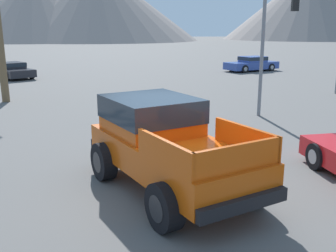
# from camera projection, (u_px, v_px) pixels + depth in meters

# --- Properties ---
(ground_plane) EXTENTS (320.00, 320.00, 0.00)m
(ground_plane) POSITION_uv_depth(u_px,v_px,m) (168.00, 183.00, 9.06)
(ground_plane) COLOR #5B5956
(orange_pickup_truck) EXTENTS (3.83, 5.14, 1.95)m
(orange_pickup_truck) POSITION_uv_depth(u_px,v_px,m) (164.00, 139.00, 8.63)
(orange_pickup_truck) COLOR #CC4C0C
(orange_pickup_truck) RESTS_ON ground_plane
(parked_car_blue) EXTENTS (4.88, 3.54, 1.20)m
(parked_car_blue) POSITION_uv_depth(u_px,v_px,m) (252.00, 64.00, 32.59)
(parked_car_blue) COLOR #334C9E
(parked_car_blue) RESTS_ON ground_plane
(parked_car_dark) EXTENTS (4.04, 4.40, 1.11)m
(parked_car_dark) POSITION_uv_depth(u_px,v_px,m) (11.00, 70.00, 27.95)
(parked_car_dark) COLOR #232328
(parked_car_dark) RESTS_ON ground_plane
(traffic_light_main) EXTENTS (3.11, 0.38, 5.52)m
(traffic_light_main) POSITION_uv_depth(u_px,v_px,m) (322.00, 21.00, 20.45)
(traffic_light_main) COLOR slate
(traffic_light_main) RESTS_ON ground_plane
(street_lamp_post) EXTENTS (0.90, 0.24, 7.37)m
(street_lamp_post) POSITION_uv_depth(u_px,v_px,m) (265.00, 2.00, 14.98)
(street_lamp_post) COLOR slate
(street_lamp_post) RESTS_ON ground_plane
(distant_mountain_range) EXTENTS (172.60, 77.85, 21.27)m
(distant_mountain_range) POSITION_uv_depth(u_px,v_px,m) (116.00, 8.00, 119.97)
(distant_mountain_range) COLOR gray
(distant_mountain_range) RESTS_ON ground_plane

